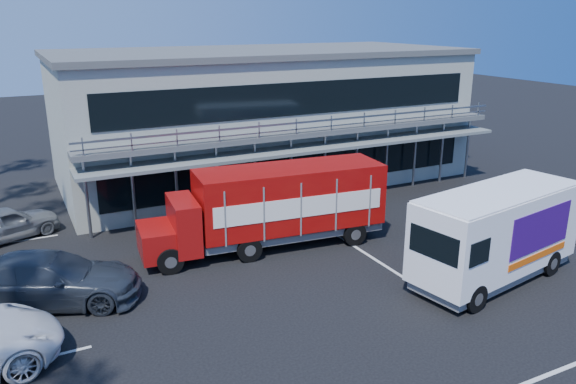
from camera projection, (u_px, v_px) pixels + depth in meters
name	position (u px, v px, depth m)	size (l,w,h in m)	color
ground	(363.00, 293.00, 19.09)	(120.00, 120.00, 0.00)	black
building	(262.00, 115.00, 32.02)	(22.40, 12.00, 7.30)	#A5AB9C
red_truck	(274.00, 205.00, 22.47)	(9.96, 3.27, 3.29)	maroon
white_van	(496.00, 234.00, 19.59)	(7.11, 3.47, 3.33)	white
parked_car_d	(49.00, 279.00, 18.23)	(2.36, 5.81, 1.69)	#2F353F
parked_car_e	(5.00, 224.00, 23.48)	(1.71, 4.25, 1.45)	slate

